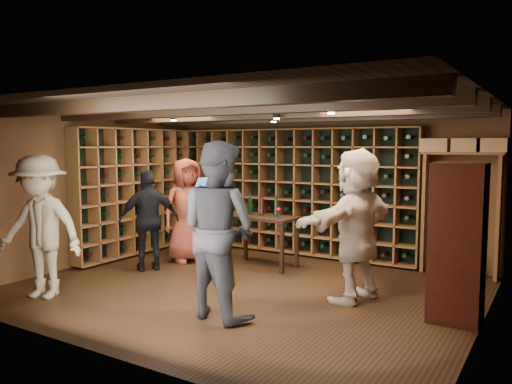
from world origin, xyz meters
The scene contains 13 objects.
ground centered at (0.00, 0.00, 0.00)m, with size 6.00×6.00×0.00m, color black.
room_shell centered at (0.00, 0.05, 2.42)m, with size 6.00×6.00×6.00m.
wine_rack_back centered at (-0.52, 2.33, 1.15)m, with size 4.65×0.30×2.20m.
wine_rack_left centered at (-2.83, 0.82, 1.15)m, with size 0.30×2.65×2.20m.
crate_shelf centered at (2.41, 2.32, 1.57)m, with size 1.20×0.32×2.07m.
display_cabinet centered at (2.71, 0.20, 0.86)m, with size 0.55×0.50×1.75m.
man_blue_shirt centered at (-0.78, 0.36, 0.93)m, with size 0.68×0.45×1.86m, color navy.
man_grey_suit centered at (0.36, -1.05, 1.01)m, with size 0.98×0.76×2.02m, color black.
guest_red_floral centered at (-1.69, 0.88, 0.88)m, with size 0.86×0.56×1.75m, color maroon.
guest_woman_black centered at (-1.82, 0.10, 0.80)m, with size 0.93×0.39×1.59m, color black.
guest_khaki centered at (-2.02, -1.67, 0.93)m, with size 1.20×0.69×1.85m, color gray.
guest_beige centered at (1.49, 0.35, 0.97)m, with size 1.80×0.57×1.94m, color tan.
tasting_table centered at (-0.42, 1.23, 0.74)m, with size 1.12×0.60×1.11m.
Camera 1 is at (3.67, -5.62, 1.97)m, focal length 35.00 mm.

